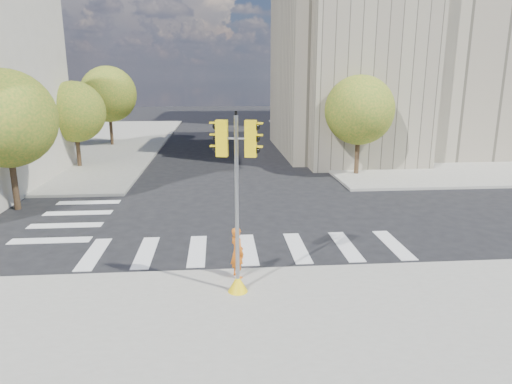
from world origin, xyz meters
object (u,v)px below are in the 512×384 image
lamp_far (310,92)px  photographer (237,252)px  traffic_signal (237,218)px  lamp_near (349,98)px

lamp_far → photographer: size_ratio=5.18×
traffic_signal → photographer: 1.69m
traffic_signal → photographer: size_ratio=3.21×
lamp_far → traffic_signal: 34.74m
lamp_near → photographer: (-8.58, -18.60, -3.65)m
lamp_near → lamp_far: same height
lamp_far → lamp_near: bearing=-90.0°
lamp_near → lamp_far: size_ratio=1.00×
lamp_far → photographer: lamp_far is taller
photographer → lamp_far: bearing=-42.0°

